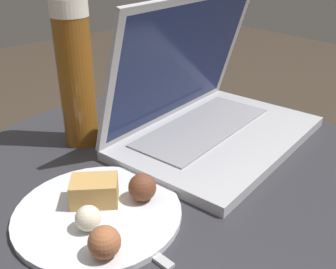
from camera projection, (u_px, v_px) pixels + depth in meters
table at (174, 233)px, 0.71m from camera, size 0.74×0.74×0.50m
napkin at (100, 221)px, 0.53m from camera, size 0.20×0.18×0.00m
laptop at (206, 111)px, 0.73m from camera, size 0.42×0.32×0.26m
beer_glass at (76, 75)px, 0.68m from camera, size 0.06×0.06×0.26m
snack_plate at (102, 210)px, 0.53m from camera, size 0.23×0.23×0.05m
fork at (109, 222)px, 0.52m from camera, size 0.03×0.20×0.00m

